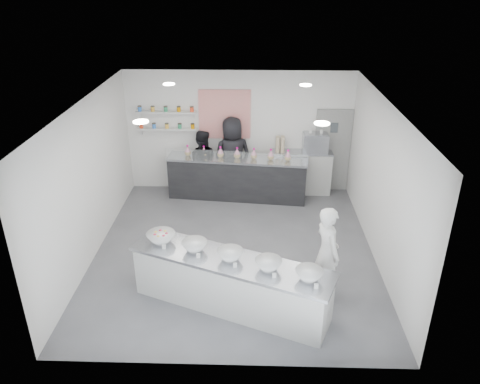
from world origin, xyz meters
The scene contains 26 objects.
floor centered at (0.00, 0.00, 0.00)m, with size 6.00×6.00×0.00m, color #515156.
ceiling centered at (0.00, 0.00, 3.00)m, with size 6.00×6.00×0.00m, color white.
back_wall centered at (0.00, 3.00, 1.50)m, with size 5.50×5.50×0.00m, color white.
left_wall centered at (-2.75, 0.00, 1.50)m, with size 6.00×6.00×0.00m, color white.
right_wall centered at (2.75, 0.00, 1.50)m, with size 6.00×6.00×0.00m, color white.
back_door centered at (2.30, 2.97, 1.05)m, with size 0.88×0.04×2.10m, color gray.
pattern_panel centered at (-0.35, 2.98, 1.95)m, with size 1.25×0.03×1.20m, color #ED3938.
jar_shelf_lower centered at (-1.75, 2.90, 1.60)m, with size 1.45×0.22×0.04m, color silver.
jar_shelf_upper centered at (-1.75, 2.90, 2.02)m, with size 1.45×0.22×0.04m, color silver.
preserve_jars centered at (-1.75, 2.88, 1.88)m, with size 1.45×0.10×0.56m, color #FE4A20, non-canonical shape.
downlight_0 centered at (-1.40, -1.00, 2.98)m, with size 0.24×0.24×0.02m, color white.
downlight_1 centered at (1.40, -1.00, 2.98)m, with size 0.24×0.24×0.02m, color white.
downlight_2 centered at (-1.40, 1.60, 2.98)m, with size 0.24×0.24×0.02m, color white.
downlight_3 centered at (1.40, 1.60, 2.98)m, with size 0.24×0.24×0.02m, color white.
prep_counter centered at (0.01, -1.70, 0.46)m, with size 3.38×0.77×0.92m, color #B6B6B1.
back_bar centered at (-0.03, 2.41, 0.52)m, with size 3.36×0.61×1.04m, color black.
sneeze_guard centered at (-0.06, 2.12, 1.18)m, with size 3.31×0.01×0.28m, color white.
espresso_ledge centered at (1.55, 2.78, 0.54)m, with size 1.47×0.47×1.09m, color #B6B6B1.
espresso_machine centered at (1.84, 2.78, 1.32)m, with size 0.60×0.41×0.46m, color #93969E.
cup_stacks centered at (1.00, 2.78, 1.28)m, with size 0.24×0.24×0.38m, color tan, non-canonical shape.
prep_bowls centered at (0.01, -1.70, 1.01)m, with size 3.03×0.53×0.17m, color white, non-canonical shape.
label_cards centered at (0.21, -2.19, 0.96)m, with size 2.66×0.04×0.07m, color white, non-canonical shape.
cookie_bags centered at (-0.03, 2.41, 1.18)m, with size 2.56×0.16×0.28m, color pink, non-canonical shape.
woman_prep centered at (1.60, -1.31, 0.84)m, with size 0.61×0.40×1.68m, color white.
staff_left centered at (-0.91, 2.66, 0.82)m, with size 0.80×0.62×1.64m, color black.
staff_right centered at (-0.15, 2.66, 0.99)m, with size 0.96×0.63×1.97m, color black.
Camera 1 is at (0.35, -7.95, 5.14)m, focal length 35.00 mm.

